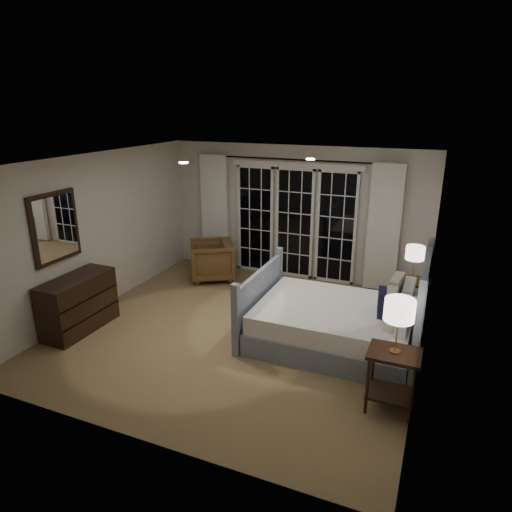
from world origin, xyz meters
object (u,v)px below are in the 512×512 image
at_px(dresser, 78,304).
at_px(lamp_right, 415,253).
at_px(armchair, 212,260).
at_px(nightstand_right, 410,294).
at_px(lamp_left, 399,311).
at_px(bed, 338,322).
at_px(nightstand_left, 393,372).

bearing_deg(dresser, lamp_right, 25.95).
distance_m(armchair, dresser, 2.73).
bearing_deg(nightstand_right, lamp_left, -89.56).
xyz_separation_m(bed, armchair, (-2.81, 1.55, 0.03)).
height_order(lamp_right, dresser, lamp_right).
bearing_deg(dresser, nightstand_right, 25.95).
height_order(nightstand_right, lamp_right, lamp_right).
distance_m(lamp_left, armchair, 4.65).
bearing_deg(bed, nightstand_left, -54.12).
bearing_deg(lamp_left, armchair, 143.21).
xyz_separation_m(lamp_left, dresser, (-4.50, 0.15, -0.79)).
bearing_deg(bed, nightstand_right, 53.56).
bearing_deg(dresser, armchair, 72.12).
height_order(armchair, dresser, dresser).
xyz_separation_m(nightstand_right, dresser, (-4.49, -2.18, -0.03)).
bearing_deg(nightstand_left, dresser, 178.12).
bearing_deg(armchair, dresser, -49.02).
xyz_separation_m(lamp_left, lamp_right, (-0.02, 2.33, -0.10)).
height_order(nightstand_right, dresser, dresser).
distance_m(bed, lamp_left, 1.70).
relative_size(lamp_left, dresser, 0.52).
bearing_deg(lamp_right, armchair, 173.57).
distance_m(bed, nightstand_right, 1.42).
bearing_deg(bed, armchair, 151.05).
relative_size(lamp_left, lamp_right, 1.14).
relative_size(lamp_left, armchair, 0.75).
bearing_deg(lamp_left, bed, 125.88).
xyz_separation_m(nightstand_left, nightstand_right, (-0.02, 2.33, -0.03)).
height_order(lamp_right, armchair, lamp_right).
bearing_deg(armchair, bed, 29.90).
xyz_separation_m(nightstand_left, lamp_left, (-0.00, -0.00, 0.73)).
bearing_deg(lamp_right, lamp_left, -89.56).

